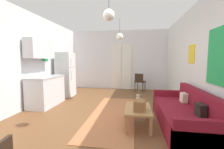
{
  "coord_description": "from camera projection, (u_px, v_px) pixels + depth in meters",
  "views": [
    {
      "loc": [
        0.79,
        -3.44,
        1.41
      ],
      "look_at": [
        0.12,
        0.86,
        0.98
      ],
      "focal_mm": 23.44,
      "sensor_mm": 36.0,
      "label": 1
    }
  ],
  "objects": [
    {
      "name": "kitchen_counter",
      "position": [
        45.0,
        81.0,
        4.53
      ],
      "size": [
        0.64,
        1.22,
        2.03
      ],
      "color": "silver",
      "rests_on": "ground_plane"
    },
    {
      "name": "pendant_lamp_far",
      "position": [
        120.0,
        37.0,
        5.03
      ],
      "size": [
        0.25,
        0.25,
        0.74
      ],
      "color": "black"
    },
    {
      "name": "ground_plane",
      "position": [
        102.0,
        119.0,
        3.65
      ],
      "size": [
        5.16,
        7.97,
        0.1
      ],
      "primitive_type": "cube",
      "color": "brown"
    },
    {
      "name": "wall_back",
      "position": [
        119.0,
        60.0,
        7.18
      ],
      "size": [
        4.76,
        0.13,
        2.84
      ],
      "color": "silver",
      "rests_on": "ground_plane"
    },
    {
      "name": "handbag",
      "position": [
        140.0,
        105.0,
        2.95
      ],
      "size": [
        0.25,
        0.3,
        0.32
      ],
      "color": "brown",
      "rests_on": "coffee_table"
    },
    {
      "name": "accent_chair",
      "position": [
        140.0,
        81.0,
        6.52
      ],
      "size": [
        0.53,
        0.52,
        0.82
      ],
      "rotation": [
        0.0,
        0.0,
        2.8
      ],
      "color": "black",
      "rests_on": "ground_plane"
    },
    {
      "name": "refrigerator",
      "position": [
        66.0,
        74.0,
        5.71
      ],
      "size": [
        0.61,
        0.62,
        1.7
      ],
      "color": "white",
      "rests_on": "ground_plane"
    },
    {
      "name": "coffee_table",
      "position": [
        138.0,
        110.0,
        3.13
      ],
      "size": [
        0.54,
        0.9,
        0.4
      ],
      "color": "#B27F4C",
      "rests_on": "ground_plane"
    },
    {
      "name": "bamboo_vase",
      "position": [
        138.0,
        99.0,
        3.39
      ],
      "size": [
        0.09,
        0.09,
        0.44
      ],
      "color": "beige",
      "rests_on": "coffee_table"
    },
    {
      "name": "wall_right",
      "position": [
        207.0,
        60.0,
        3.15
      ],
      "size": [
        0.12,
        7.57,
        2.84
      ],
      "color": "silver",
      "rests_on": "ground_plane"
    },
    {
      "name": "area_rug",
      "position": [
        113.0,
        114.0,
        3.85
      ],
      "size": [
        1.11,
        3.07,
        0.01
      ],
      "primitive_type": "cube",
      "color": "#B26B42",
      "rests_on": "ground_plane"
    },
    {
      "name": "wall_left",
      "position": [
        15.0,
        60.0,
        3.86
      ],
      "size": [
        0.12,
        7.57,
        2.84
      ],
      "color": "silver",
      "rests_on": "ground_plane"
    },
    {
      "name": "pendant_lamp_near",
      "position": [
        109.0,
        15.0,
        2.79
      ],
      "size": [
        0.22,
        0.22,
        0.67
      ],
      "color": "black"
    },
    {
      "name": "couch",
      "position": [
        185.0,
        115.0,
        3.09
      ],
      "size": [
        0.85,
        2.15,
        0.79
      ],
      "color": "maroon",
      "rests_on": "ground_plane"
    }
  ]
}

